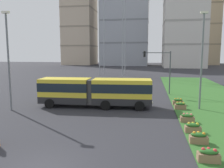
{
  "coord_description": "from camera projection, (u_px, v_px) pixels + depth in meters",
  "views": [
    {
      "loc": [
        5.14,
        -9.91,
        5.66
      ],
      "look_at": [
        0.93,
        15.41,
        2.2
      ],
      "focal_mm": 36.65,
      "sensor_mm": 36.0,
      "label": 1
    }
  ],
  "objects": [
    {
      "name": "streetlight_left",
      "position": [
        8.0,
        57.0,
        22.23
      ],
      "size": [
        0.7,
        0.28,
        9.62
      ],
      "color": "slate",
      "rests_on": "ground"
    },
    {
      "name": "flower_planter_1",
      "position": [
        199.0,
        138.0,
        14.29
      ],
      "size": [
        1.1,
        0.56,
        0.74
      ],
      "color": "#937051",
      "rests_on": "grass_median"
    },
    {
      "name": "flower_planter_3",
      "position": [
        187.0,
        118.0,
        18.67
      ],
      "size": [
        1.1,
        0.56,
        0.74
      ],
      "color": "#937051",
      "rests_on": "grass_median"
    },
    {
      "name": "traffic_light_far_right",
      "position": [
        161.0,
        65.0,
        31.17
      ],
      "size": [
        3.86,
        0.28,
        5.94
      ],
      "color": "#474C51",
      "rests_on": "ground"
    },
    {
      "name": "apartment_tower_west",
      "position": [
        80.0,
        10.0,
        113.37
      ],
      "size": [
        14.52,
        17.1,
        53.61
      ],
      "color": "#C6B299",
      "rests_on": "ground"
    },
    {
      "name": "apartment_tower_centre",
      "position": [
        185.0,
        1.0,
        90.93
      ],
      "size": [
        15.97,
        18.65,
        52.18
      ],
      "color": "silver",
      "rests_on": "ground"
    },
    {
      "name": "transmission_pylon",
      "position": [
        113.0,
        0.0,
        59.45
      ],
      "size": [
        9.0,
        6.24,
        35.84
      ],
      "color": "gray",
      "rests_on": "ground"
    },
    {
      "name": "apartment_tower_westcentre",
      "position": [
        125.0,
        22.0,
        106.39
      ],
      "size": [
        21.63,
        15.05,
        39.76
      ],
      "color": "#9EA3AD",
      "rests_on": "ground"
    },
    {
      "name": "streetlight_median",
      "position": [
        202.0,
        57.0,
        22.37
      ],
      "size": [
        0.7,
        0.28,
        9.64
      ],
      "color": "slate",
      "rests_on": "ground"
    },
    {
      "name": "flower_planter_4",
      "position": [
        180.0,
        106.0,
        22.99
      ],
      "size": [
        1.1,
        0.56,
        0.74
      ],
      "color": "#937051",
      "rests_on": "grass_median"
    },
    {
      "name": "flower_planter_5",
      "position": [
        178.0,
        102.0,
        24.91
      ],
      "size": [
        1.1,
        0.56,
        0.74
      ],
      "color": "#937051",
      "rests_on": "grass_median"
    },
    {
      "name": "apartment_tower_eastcentre",
      "position": [
        195.0,
        27.0,
        116.68
      ],
      "size": [
        21.05,
        19.05,
        38.23
      ],
      "color": "tan",
      "rests_on": "ground"
    },
    {
      "name": "flower_planter_2",
      "position": [
        193.0,
        128.0,
        16.21
      ],
      "size": [
        1.1,
        0.56,
        0.74
      ],
      "color": "#937051",
      "rests_on": "grass_median"
    },
    {
      "name": "flower_planter_0",
      "position": [
        209.0,
        155.0,
        11.84
      ],
      "size": [
        1.1,
        0.56,
        0.74
      ],
      "color": "#937051",
      "rests_on": "grass_median"
    },
    {
      "name": "articulated_bus",
      "position": [
        95.0,
        91.0,
        24.12
      ],
      "size": [
        11.95,
        3.29,
        3.0
      ],
      "color": "yellow",
      "rests_on": "ground"
    }
  ]
}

